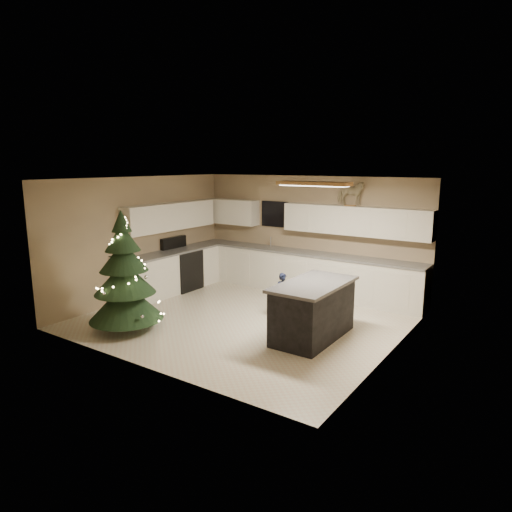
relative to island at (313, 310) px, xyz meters
The scene contains 8 objects.
ground_plane 1.55m from the island, behind, with size 5.50×5.50×0.00m, color beige.
room_shell 1.93m from the island, behind, with size 5.52×5.02×2.61m.
cabinetry 2.98m from the island, 143.26° to the left, with size 5.50×3.20×2.00m.
island is the anchor object (origin of this frame).
bar_stool 1.17m from the island, 148.47° to the left, with size 0.30×0.30×0.58m.
christmas_tree 3.27m from the island, 152.97° to the right, with size 1.32×1.28×2.11m.
toddler 1.28m from the island, 143.50° to the left, with size 0.30×0.20×0.82m, color #101D36.
rocking_horse 3.06m from the island, 99.95° to the left, with size 0.61×0.32×0.52m.
Camera 1 is at (4.73, -6.66, 2.87)m, focal length 32.00 mm.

